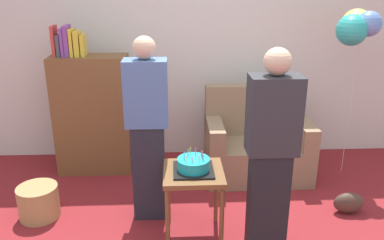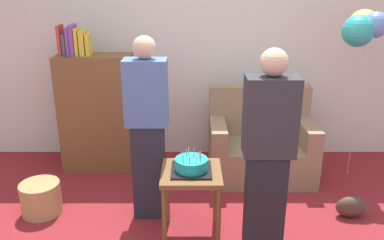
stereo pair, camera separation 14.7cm
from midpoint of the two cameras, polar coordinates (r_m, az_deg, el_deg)
wall_back at (r=4.67m, az=2.42°, el=10.95°), size 6.00×0.10×2.70m
couch at (r=4.39m, az=10.81°, el=-3.70°), size 1.10×0.70×0.96m
bookshelf at (r=4.47m, az=-12.48°, el=1.24°), size 0.80×0.36×1.62m
side_table at (r=3.22m, az=1.32°, el=-8.82°), size 0.48×0.48×0.61m
birthday_cake at (r=3.16m, az=1.34°, el=-6.52°), size 0.32×0.32×0.17m
person_blowing_candles at (r=3.42m, az=-5.11°, el=-1.34°), size 0.36×0.22×1.63m
person_holding_cake at (r=2.91m, az=12.30°, el=-5.59°), size 0.36×0.22×1.63m
wicker_basket at (r=3.94m, az=-19.81°, el=-10.52°), size 0.36×0.36×0.30m
handbag at (r=3.98m, az=23.01°, el=-11.45°), size 0.28×0.14×0.20m
balloon_bunch at (r=4.33m, az=24.52°, el=12.05°), size 0.44×0.48×1.77m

